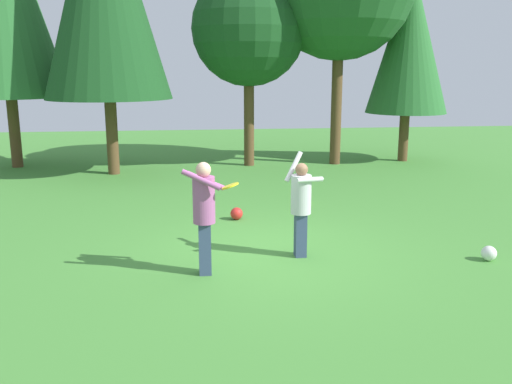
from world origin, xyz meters
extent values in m
plane|color=#478C38|center=(0.00, 0.00, 0.00)|extent=(40.00, 40.00, 0.00)
cube|color=#38476B|center=(0.55, -0.25, 0.38)|extent=(0.19, 0.22, 0.75)
cylinder|color=silver|center=(0.55, -0.25, 1.08)|extent=(0.34, 0.34, 0.65)
sphere|color=#8C6647|center=(0.55, -0.25, 1.50)|extent=(0.21, 0.21, 0.21)
cylinder|color=silver|center=(0.65, -0.42, 1.36)|extent=(0.52, 0.35, 0.12)
cylinder|color=silver|center=(0.45, -0.07, 1.52)|extent=(0.36, 0.26, 0.51)
cube|color=#38476B|center=(-1.08, -0.89, 0.41)|extent=(0.19, 0.22, 0.83)
cylinder|color=#A85693|center=(-1.08, -0.89, 1.18)|extent=(0.34, 0.34, 0.72)
sphere|color=beige|center=(-1.08, -0.89, 1.65)|extent=(0.23, 0.23, 0.23)
cylinder|color=#A85693|center=(-1.04, -0.69, 1.44)|extent=(0.60, 0.19, 0.30)
cylinder|color=#A85693|center=(-1.12, -1.08, 1.53)|extent=(0.59, 0.19, 0.32)
cylinder|color=yellow|center=(-0.69, -0.97, 1.41)|extent=(0.33, 0.34, 0.12)
sphere|color=white|center=(3.63, -0.85, 0.13)|extent=(0.25, 0.25, 0.25)
sphere|color=yellow|center=(1.42, 3.46, 0.11)|extent=(0.22, 0.22, 0.22)
sphere|color=red|center=(-0.33, 2.21, 0.13)|extent=(0.26, 0.26, 0.26)
cylinder|color=brown|center=(0.66, 8.91, 1.64)|extent=(0.33, 0.33, 3.28)
sphere|color=#19471E|center=(0.66, 8.91, 4.36)|extent=(3.61, 3.61, 3.61)
cylinder|color=brown|center=(6.05, 9.18, 1.51)|extent=(0.33, 0.33, 3.01)
cone|color=#28662D|center=(6.05, 9.18, 4.07)|extent=(2.71, 2.71, 4.82)
cylinder|color=brown|center=(-3.59, 7.88, 2.05)|extent=(0.35, 0.35, 4.10)
cylinder|color=brown|center=(3.55, 8.86, 2.15)|extent=(0.35, 0.35, 4.31)
cylinder|color=brown|center=(-6.86, 9.48, 2.04)|extent=(0.35, 0.35, 4.08)
camera|label=1|loc=(-1.27, -9.08, 3.13)|focal=38.84mm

